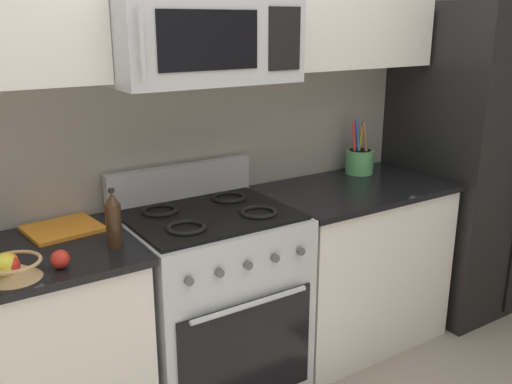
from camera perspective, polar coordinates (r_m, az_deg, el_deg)
wall_back at (r=2.83m, az=-8.74°, el=7.24°), size 8.00×0.10×2.60m
counter_left at (r=2.54m, az=-22.67°, el=-15.61°), size 0.96×0.64×0.91m
range_oven at (r=2.77m, az=-4.53°, el=-11.01°), size 0.76×0.68×1.09m
counter_right at (r=3.25m, az=9.61°, el=-7.11°), size 1.02×0.64×0.91m
refrigerator at (r=3.77m, az=20.72°, el=3.04°), size 0.82×0.75×1.87m
microwave at (r=2.47m, az=-5.53°, el=15.11°), size 0.79×0.44×0.37m
upper_cabinets_right at (r=3.11m, az=8.78°, el=18.55°), size 1.01×0.34×0.68m
utensil_crock at (r=3.35m, az=10.39°, el=3.19°), size 0.16×0.16×0.32m
fruit_basket at (r=2.13m, az=-23.40°, el=-6.97°), size 0.19×0.19×0.10m
apple_loose at (r=2.16m, az=-19.12°, el=-6.42°), size 0.07×0.07×0.07m
cutting_board at (r=2.55m, az=-18.89°, el=-3.50°), size 0.32×0.29×0.02m
bottle_soy at (r=2.27m, az=-14.17°, el=-2.79°), size 0.06×0.06×0.24m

